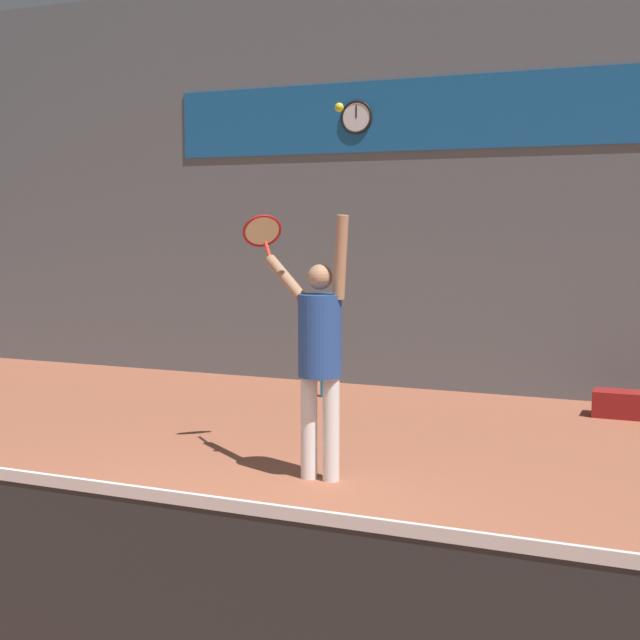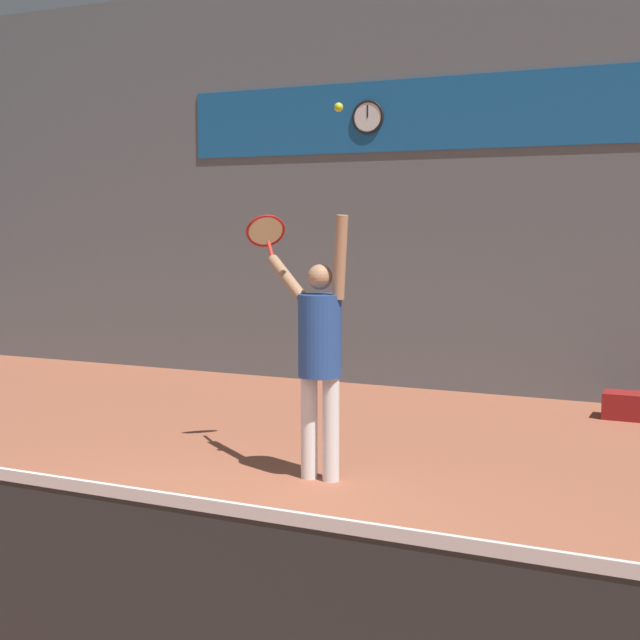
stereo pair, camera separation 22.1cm
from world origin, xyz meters
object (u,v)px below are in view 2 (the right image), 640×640
Objects in this scene: scoreboard_clock at (368,117)px; tennis_ball at (339,107)px; water_bottle at (334,386)px; tennis_racket at (266,232)px; tennis_player at (319,348)px; equipment_bag at (638,407)px.

scoreboard_clock reaches higher than tennis_ball.
tennis_ball is at bearing -65.65° from water_bottle.
tennis_player is at bearing -37.19° from tennis_racket.
tennis_racket is at bearing -79.30° from water_bottle.
tennis_ball reaches higher than tennis_racket.
tennis_ball is at bearing -23.27° from tennis_player.
water_bottle is 0.43× the size of equipment_bag.
scoreboard_clock is 3.68m from tennis_racket.
tennis_racket is 6.80× the size of tennis_ball.
water_bottle is (-0.47, 2.51, -1.77)m from tennis_racket.
tennis_player is 3.98m from equipment_bag.
water_bottle is 3.31m from equipment_bag.
tennis_ball is (0.19, -0.08, 1.79)m from tennis_player.
tennis_racket reaches higher than tennis_player.
tennis_ball reaches higher than tennis_player.
water_bottle is (-1.44, 3.18, -2.69)m from tennis_ball.
scoreboard_clock is at bearing 106.67° from tennis_player.
water_bottle reaches higher than equipment_bag.
tennis_ball reaches higher than water_bottle.
scoreboard_clock is 3.25m from water_bottle.
scoreboard_clock is 0.60× the size of equipment_bag.
tennis_racket is 4.29m from equipment_bag.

